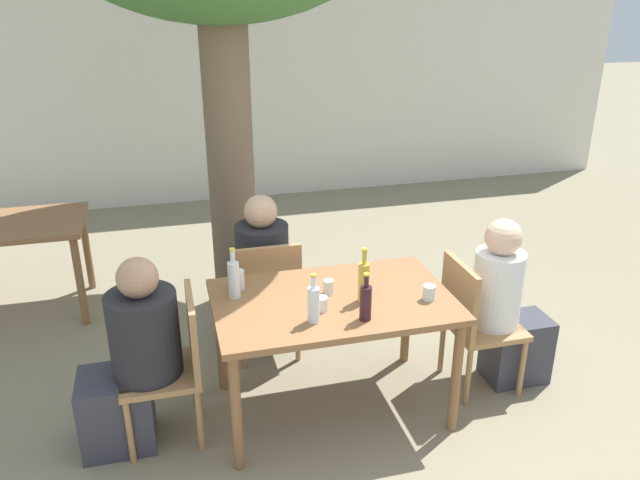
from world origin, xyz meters
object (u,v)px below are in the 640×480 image
(drinking_glass_3, at_px, (322,304))
(person_seated_2, at_px, (261,276))
(water_bottle_3, at_px, (234,278))
(oil_cruet_0, at_px, (364,281))
(person_seated_0, at_px, (132,363))
(dining_table_front, at_px, (333,312))
(person_seated_1, at_px, (507,312))
(patio_chair_1, at_px, (473,318))
(patio_chair_2, at_px, (267,293))
(drinking_glass_1, at_px, (429,293))
(patio_chair_0, at_px, (175,359))
(drinking_glass_0, at_px, (238,280))
(drinking_glass_2, at_px, (329,287))
(wine_bottle_2, at_px, (366,302))
(water_bottle_1, at_px, (314,304))

(drinking_glass_3, bearing_deg, person_seated_2, 99.96)
(water_bottle_3, bearing_deg, person_seated_2, 69.73)
(oil_cruet_0, bearing_deg, person_seated_0, 176.77)
(dining_table_front, relative_size, drinking_glass_3, 17.27)
(person_seated_0, distance_m, drinking_glass_3, 1.11)
(dining_table_front, xyz_separation_m, person_seated_1, (1.17, -0.00, -0.17))
(dining_table_front, bearing_deg, patio_chair_1, 0.00)
(patio_chair_2, height_order, drinking_glass_1, patio_chair_2)
(patio_chair_0, height_order, person_seated_2, person_seated_2)
(person_seated_0, xyz_separation_m, drinking_glass_0, (0.64, 0.27, 0.31))
(drinking_glass_2, bearing_deg, water_bottle_3, 169.96)
(person_seated_0, xyz_separation_m, drinking_glass_3, (1.07, -0.12, 0.29))
(person_seated_2, bearing_deg, patio_chair_2, 90.00)
(person_seated_0, relative_size, drinking_glass_0, 9.75)
(water_bottle_3, bearing_deg, drinking_glass_1, -16.29)
(wine_bottle_2, distance_m, drinking_glass_1, 0.45)
(drinking_glass_2, bearing_deg, water_bottle_1, -119.07)
(dining_table_front, distance_m, drinking_glass_3, 0.20)
(water_bottle_3, bearing_deg, wine_bottle_2, -33.90)
(patio_chair_1, bearing_deg, wine_bottle_2, 108.74)
(person_seated_0, xyz_separation_m, oil_cruet_0, (1.33, -0.07, 0.38))
(person_seated_1, distance_m, wine_bottle_2, 1.16)
(patio_chair_2, xyz_separation_m, oil_cruet_0, (0.44, -0.75, 0.40))
(person_seated_2, bearing_deg, dining_table_front, 107.16)
(water_bottle_1, bearing_deg, person_seated_0, 166.72)
(wine_bottle_2, distance_m, drinking_glass_0, 0.83)
(dining_table_front, distance_m, person_seated_1, 1.18)
(water_bottle_3, xyz_separation_m, drinking_glass_0, (0.03, 0.10, -0.06))
(person_seated_0, relative_size, person_seated_1, 0.99)
(person_seated_0, distance_m, person_seated_2, 1.27)
(drinking_glass_1, bearing_deg, drinking_glass_0, 158.20)
(oil_cruet_0, distance_m, drinking_glass_0, 0.77)
(patio_chair_2, distance_m, water_bottle_1, 0.99)
(dining_table_front, bearing_deg, drinking_glass_2, 97.45)
(person_seated_1, xyz_separation_m, drinking_glass_1, (-0.63, -0.16, 0.30))
(patio_chair_1, bearing_deg, person_seated_0, 90.00)
(dining_table_front, xyz_separation_m, patio_chair_2, (-0.28, 0.67, -0.18))
(drinking_glass_1, xyz_separation_m, drinking_glass_3, (-0.64, 0.04, -0.00))
(water_bottle_1, bearing_deg, drinking_glass_1, 6.19)
(drinking_glass_0, bearing_deg, dining_table_front, -27.11)
(patio_chair_2, height_order, person_seated_0, person_seated_0)
(person_seated_1, bearing_deg, drinking_glass_0, 81.04)
(water_bottle_3, relative_size, drinking_glass_3, 3.84)
(person_seated_0, height_order, water_bottle_3, person_seated_0)
(patio_chair_1, xyz_separation_m, oil_cruet_0, (-0.77, -0.07, 0.40))
(drinking_glass_0, distance_m, drinking_glass_1, 1.14)
(patio_chair_2, relative_size, water_bottle_1, 3.13)
(dining_table_front, height_order, patio_chair_2, patio_chair_2)
(water_bottle_3, relative_size, drinking_glass_2, 3.59)
(water_bottle_3, distance_m, drinking_glass_0, 0.13)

